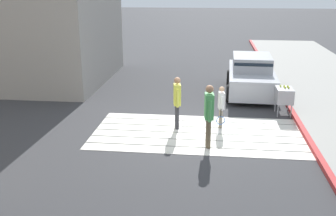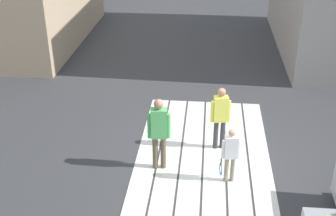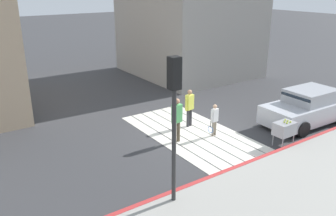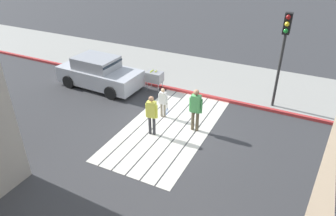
# 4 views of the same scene
# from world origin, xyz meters

# --- Properties ---
(ground_plane) EXTENTS (120.00, 120.00, 0.00)m
(ground_plane) POSITION_xyz_m (0.00, 0.00, 0.00)
(ground_plane) COLOR #38383A
(crosswalk_stripes) EXTENTS (6.40, 3.25, 0.01)m
(crosswalk_stripes) POSITION_xyz_m (0.00, 0.00, 0.01)
(crosswalk_stripes) COLOR silver
(crosswalk_stripes) RESTS_ON ground
(sidewalk_west) EXTENTS (4.80, 40.00, 0.12)m
(sidewalk_west) POSITION_xyz_m (-5.60, 0.00, 0.06)
(sidewalk_west) COLOR #9E9B93
(sidewalk_west) RESTS_ON ground
(curb_painted) EXTENTS (0.16, 40.00, 0.13)m
(curb_painted) POSITION_xyz_m (-3.25, 0.00, 0.07)
(curb_painted) COLOR #BC3333
(curb_painted) RESTS_ON ground
(car_parked_near_curb) EXTENTS (2.10, 4.36, 1.57)m
(car_parked_near_curb) POSITION_xyz_m (-2.00, -4.90, 0.73)
(car_parked_near_curb) COLOR silver
(car_parked_near_curb) RESTS_ON ground
(traffic_light_corner) EXTENTS (0.39, 0.28, 4.24)m
(traffic_light_corner) POSITION_xyz_m (-3.58, 3.48, 3.04)
(traffic_light_corner) COLOR #2D2D2D
(traffic_light_corner) RESTS_ON ground
(tennis_ball_cart) EXTENTS (0.56, 0.80, 1.02)m
(tennis_ball_cart) POSITION_xyz_m (-2.90, -2.19, 0.70)
(tennis_ball_cart) COLOR #99999E
(tennis_ball_cart) RESTS_ON ground
(pedestrian_adult_lead) EXTENTS (0.27, 0.52, 1.80)m
(pedestrian_adult_lead) POSITION_xyz_m (-0.33, 1.02, 1.05)
(pedestrian_adult_lead) COLOR brown
(pedestrian_adult_lead) RESTS_ON ground
(pedestrian_adult_trailing) EXTENTS (0.27, 0.48, 1.67)m
(pedestrian_adult_trailing) POSITION_xyz_m (0.67, -0.38, 0.97)
(pedestrian_adult_trailing) COLOR #333338
(pedestrian_adult_trailing) RESTS_ON ground
(pedestrian_child_with_racket) EXTENTS (0.28, 0.43, 1.36)m
(pedestrian_child_with_racket) POSITION_xyz_m (-0.71, -0.59, 0.77)
(pedestrian_child_with_racket) COLOR gray
(pedestrian_child_with_racket) RESTS_ON ground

